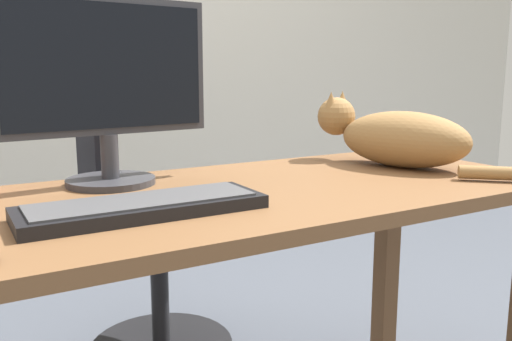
% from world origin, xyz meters
% --- Properties ---
extents(desk, '(1.56, 0.62, 0.70)m').
position_xyz_m(desk, '(0.00, 0.00, 0.60)').
color(desk, brown).
rests_on(desk, ground_plane).
extents(office_chair, '(0.48, 0.48, 0.94)m').
position_xyz_m(office_chair, '(0.02, 0.64, 0.41)').
color(office_chair, black).
rests_on(office_chair, ground_plane).
extents(monitor, '(0.48, 0.20, 0.41)m').
position_xyz_m(monitor, '(-0.19, 0.20, 0.93)').
color(monitor, '#333338').
rests_on(monitor, desk).
extents(keyboard, '(0.44, 0.15, 0.03)m').
position_xyz_m(keyboard, '(-0.21, -0.09, 0.72)').
color(keyboard, black).
rests_on(keyboard, desk).
extents(cat, '(0.29, 0.59, 0.20)m').
position_xyz_m(cat, '(0.54, 0.06, 0.78)').
color(cat, olive).
rests_on(cat, desk).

